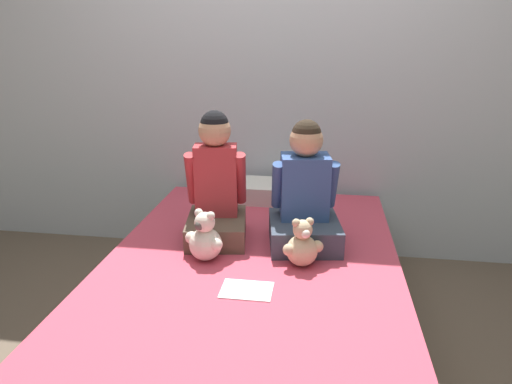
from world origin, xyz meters
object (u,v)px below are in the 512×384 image
(child_on_left, at_px, (216,189))
(pillow_at_headboard, at_px, (272,191))
(sign_card, at_px, (247,290))
(teddy_bear_held_by_right_child, at_px, (302,246))
(teddy_bear_held_by_left_child, at_px, (205,239))
(child_on_right, at_px, (305,197))
(bed, at_px, (251,304))

(child_on_left, xyz_separation_m, pillow_at_headboard, (0.21, 0.59, -0.20))
(sign_card, bearing_deg, teddy_bear_held_by_right_child, 50.33)
(teddy_bear_held_by_left_child, distance_m, teddy_bear_held_by_right_child, 0.44)
(child_on_left, relative_size, child_on_right, 1.05)
(bed, bearing_deg, pillow_at_headboard, 90.00)
(bed, bearing_deg, teddy_bear_held_by_left_child, 179.11)
(pillow_at_headboard, bearing_deg, child_on_left, -110.03)
(teddy_bear_held_by_left_child, bearing_deg, bed, 22.85)
(bed, distance_m, pillow_at_headboard, 0.89)
(teddy_bear_held_by_right_child, xyz_separation_m, pillow_at_headboard, (-0.23, 0.83, -0.04))
(child_on_left, xyz_separation_m, teddy_bear_held_by_right_child, (0.45, -0.25, -0.16))
(teddy_bear_held_by_right_child, distance_m, sign_card, 0.34)
(child_on_left, xyz_separation_m, child_on_right, (0.44, -0.00, -0.02))
(child_on_left, height_order, child_on_right, child_on_left)
(child_on_left, distance_m, teddy_bear_held_by_right_child, 0.54)
(pillow_at_headboard, bearing_deg, child_on_right, -68.81)
(pillow_at_headboard, xyz_separation_m, sign_card, (0.02, -1.09, -0.05))
(bed, height_order, sign_card, sign_card)
(teddy_bear_held_by_left_child, relative_size, teddy_bear_held_by_right_child, 1.07)
(child_on_right, relative_size, sign_card, 2.92)
(bed, height_order, child_on_right, child_on_right)
(pillow_at_headboard, height_order, sign_card, pillow_at_headboard)
(teddy_bear_held_by_right_child, bearing_deg, pillow_at_headboard, 82.58)
(bed, distance_m, teddy_bear_held_by_left_child, 0.39)
(teddy_bear_held_by_left_child, height_order, pillow_at_headboard, teddy_bear_held_by_left_child)
(child_on_left, relative_size, teddy_bear_held_by_right_child, 2.86)
(child_on_right, height_order, teddy_bear_held_by_left_child, child_on_right)
(child_on_right, bearing_deg, pillow_at_headboard, 102.45)
(bed, xyz_separation_m, child_on_left, (-0.21, 0.26, 0.48))
(pillow_at_headboard, bearing_deg, sign_card, -88.76)
(child_on_right, height_order, sign_card, child_on_right)
(bed, bearing_deg, teddy_bear_held_by_right_child, 2.23)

